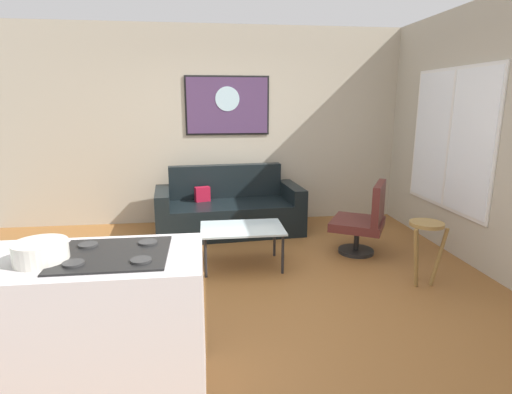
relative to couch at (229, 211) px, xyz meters
The scene contains 11 objects.
ground 1.86m from the couch, 91.14° to the right, with size 6.40×6.40×0.04m, color brown.
back_wall 1.26m from the couch, 93.50° to the left, with size 6.40×0.05×2.80m, color #B4A993.
right_wall 3.20m from the couch, 30.58° to the right, with size 0.05×6.40×2.80m, color #B1A893.
couch is the anchor object (origin of this frame).
coffee_table 1.24m from the couch, 86.87° to the right, with size 0.89×0.60×0.44m.
armchair 1.84m from the couch, 34.55° to the right, with size 0.80×0.80×0.86m.
bar_stool 2.62m from the couch, 47.11° to the right, with size 0.37×0.36×0.64m.
kitchen_counter 3.38m from the couch, 109.04° to the right, with size 1.52×0.68×0.95m.
mixing_bowl 3.53m from the couch, 110.04° to the right, with size 0.28×0.28×0.11m.
wall_painting 1.51m from the couch, 86.40° to the left, with size 1.20×0.03×0.83m.
window 2.90m from the couch, 20.04° to the right, with size 0.03×1.61×1.65m.
Camera 1 is at (-0.28, -3.58, 1.76)m, focal length 28.62 mm.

